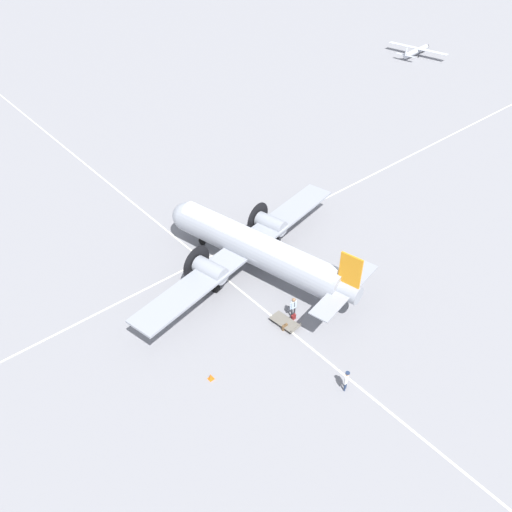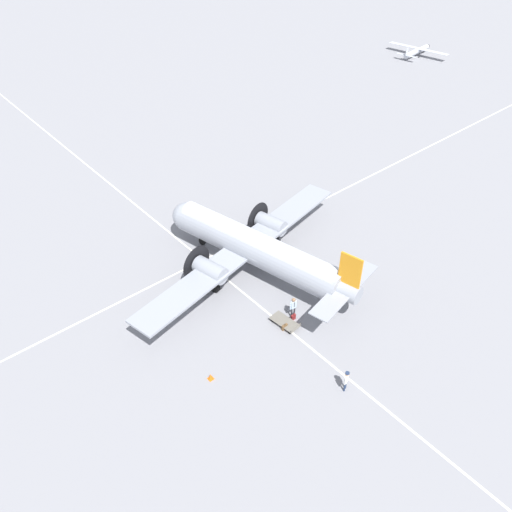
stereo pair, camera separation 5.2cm
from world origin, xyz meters
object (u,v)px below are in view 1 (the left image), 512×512
Objects in this scene: baggage_cart at (285,322)px; traffic_cone at (211,377)px; crew_foreground at (347,379)px; airliner_main at (252,246)px; suitcase_near_door at (293,317)px; light_aircraft_distant at (417,51)px; passenger_boarding at (293,305)px; suitcase_upright_spare at (285,327)px.

baggage_cart is 4.71× the size of traffic_cone.
airliner_main is at bearing 53.11° from crew_foreground.
crew_foreground reaches higher than suitcase_near_door.
light_aircraft_distant is at bearing 8.71° from crew_foreground.
baggage_cart is 0.21× the size of light_aircraft_distant.
passenger_boarding is 0.96m from suitcase_near_door.
suitcase_upright_spare is at bearing 61.12° from crew_foreground.
passenger_boarding is 0.17× the size of light_aircraft_distant.
light_aircraft_distant is (-60.14, -26.04, -1.67)m from airliner_main.
suitcase_near_door is at bearing -177.12° from traffic_cone.
airliner_main reaches higher than light_aircraft_distant.
passenger_boarding reaches higher than baggage_cart.
light_aircraft_distant is 22.52× the size of traffic_cone.
crew_foreground is 7.12m from suitcase_near_door.
suitcase_near_door is at bearing -164.73° from suitcase_upright_spare.
suitcase_upright_spare is (2.61, 6.83, -2.29)m from airliner_main.
crew_foreground is 0.93× the size of passenger_boarding.
passenger_boarding is 8.34m from traffic_cone.
suitcase_near_door is at bearing -95.31° from baggage_cart.
airliner_main is 13.70× the size of crew_foreground.
light_aircraft_distant is 77.01m from traffic_cone.
light_aircraft_distant is (-61.54, -32.54, 0.62)m from suitcase_near_door.
light_aircraft_distant reaches higher than passenger_boarding.
suitcase_near_door is 0.22× the size of baggage_cart.
passenger_boarding is at bearing 50.67° from crew_foreground.
passenger_boarding is at bearing -127.06° from suitcase_near_door.
baggage_cart reaches higher than suitcase_near_door.
light_aircraft_distant reaches higher than suitcase_upright_spare.
passenger_boarding is 3.64× the size of suitcase_near_door.
airliner_main is at bearing -163.29° from light_aircraft_distant.
traffic_cone is at bearing 87.99° from baggage_cart.
airliner_main is 46.19× the size of suitcase_near_door.
traffic_cone is (8.26, 0.66, -0.91)m from passenger_boarding.
suitcase_near_door is 1.25m from suitcase_upright_spare.
light_aircraft_distant is (-62.75, -32.87, 0.62)m from suitcase_upright_spare.
passenger_boarding is 3.62× the size of suitcase_upright_spare.
baggage_cart is at bearing 20.55° from passenger_boarding.
crew_foreground is 0.15× the size of light_aircraft_distant.
airliner_main reaches higher than baggage_cart.
traffic_cone is at bearing 110.92° from crew_foreground.
suitcase_upright_spare is (-0.65, -6.49, -0.84)m from crew_foreground.
traffic_cone is at bearing 114.48° from airliner_main.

